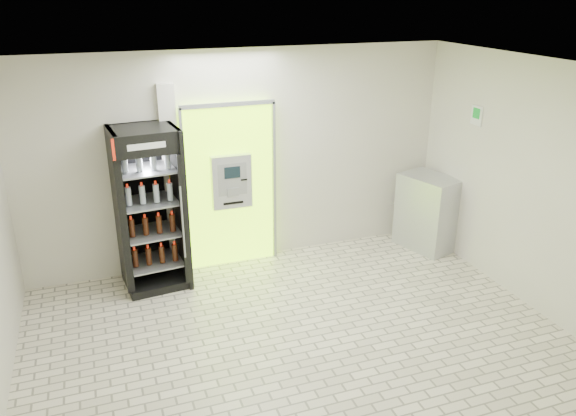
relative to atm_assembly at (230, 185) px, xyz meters
name	(u,v)px	position (x,y,z in m)	size (l,w,h in m)	color
ground	(306,352)	(0.20, -2.41, -1.17)	(6.00, 6.00, 0.00)	beige
room_shell	(308,194)	(0.20, -2.41, 0.67)	(6.00, 6.00, 6.00)	silver
atm_assembly	(230,185)	(0.00, 0.00, 0.00)	(1.30, 0.24, 2.33)	#9FF011
pillar	(172,181)	(-0.78, 0.04, 0.13)	(0.22, 0.11, 2.60)	silver
beverage_cooler	(150,212)	(-1.13, -0.27, -0.15)	(0.87, 0.81, 2.14)	black
steel_cabinet	(428,212)	(2.91, -0.51, -0.61)	(0.80, 0.98, 1.13)	#B4B6BC
exit_sign	(477,115)	(3.19, -1.01, 0.95)	(0.02, 0.22, 0.26)	white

